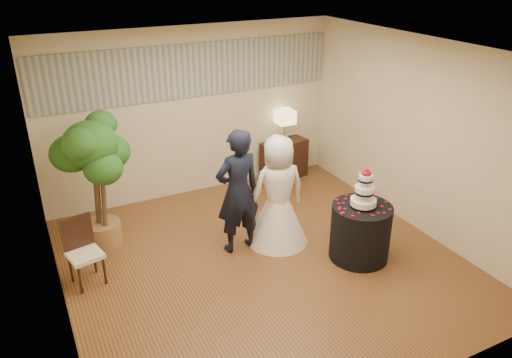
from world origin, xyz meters
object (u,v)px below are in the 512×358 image
side_chair (85,253)px  wedding_cake (365,188)px  cake_table (360,232)px  ficus_tree (96,182)px  bride (278,191)px  console (284,160)px  table_lamp (285,126)px  groom (238,192)px

side_chair → wedding_cake: bearing=-29.4°
cake_table → ficus_tree: size_ratio=0.42×
bride → ficus_tree: ficus_tree is taller
console → table_lamp: (0.00, 0.00, 0.64)m
groom → table_lamp: groom is taller
ficus_tree → side_chair: size_ratio=2.19×
wedding_cake → cake_table: bearing=-90.0°
bride → wedding_cake: (0.79, -0.87, 0.25)m
cake_table → bride: bearing=132.2°
wedding_cake → table_lamp: wedding_cake is taller
console → side_chair: side_chair is taller
wedding_cake → console: 2.85m
wedding_cake → ficus_tree: (-3.04, 1.93, -0.09)m
side_chair → table_lamp: bearing=11.8°
groom → console: (1.75, 1.80, -0.53)m
side_chair → console: bearing=11.8°
cake_table → table_lamp: size_ratio=1.38×
cake_table → wedding_cake: size_ratio=1.48×
groom → side_chair: bearing=-7.2°
table_lamp → ficus_tree: 3.52m
cake_table → wedding_cake: bearing=90.0°
ficus_tree → console: bearing=13.3°
groom → console: size_ratio=2.08×
ficus_tree → cake_table: bearing=-32.4°
groom → console: bearing=-138.1°
cake_table → side_chair: (-3.40, 1.06, 0.05)m
groom → bride: groom is taller
wedding_cake → table_lamp: bearing=82.1°
groom → console: 2.57m
table_lamp → ficus_tree: (-3.42, -0.81, -0.04)m
cake_table → table_lamp: bearing=82.1°
console → side_chair: (-3.79, -1.68, 0.08)m
bride → console: bearing=-117.0°
groom → cake_table: 1.73m
console → cake_table: bearing=-107.7°
wedding_cake → bride: bearing=132.2°
cake_table → ficus_tree: bearing=147.6°
table_lamp → wedding_cake: bearing=-97.9°
groom → bride: 0.59m
groom → cake_table: (1.37, -0.94, -0.50)m
groom → ficus_tree: bearing=-34.6°
wedding_cake → groom: bearing=145.7°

